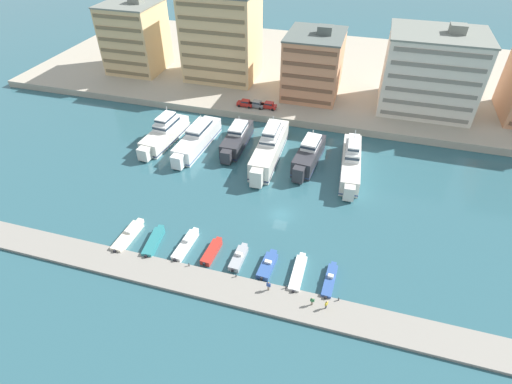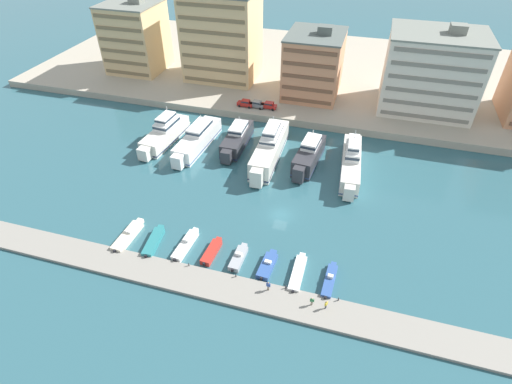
% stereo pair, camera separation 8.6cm
% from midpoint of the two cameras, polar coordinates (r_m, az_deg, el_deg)
% --- Properties ---
extents(ground_plane, '(400.00, 400.00, 0.00)m').
position_cam_midpoint_polar(ground_plane, '(73.61, 3.48, -3.30)').
color(ground_plane, '#2D5B66').
extents(quay_promenade, '(180.00, 70.00, 1.81)m').
position_cam_midpoint_polar(quay_promenade, '(131.42, 10.68, 16.43)').
color(quay_promenade, '#ADA38E').
rests_on(quay_promenade, ground).
extents(pier_dock, '(120.00, 5.31, 0.50)m').
position_cam_midpoint_polar(pier_dock, '(61.07, -0.71, -14.46)').
color(pier_dock, gray).
rests_on(pier_dock, ground).
extents(yacht_ivory_far_left, '(5.71, 18.40, 7.85)m').
position_cam_midpoint_polar(yacht_ivory_far_left, '(95.72, -12.95, 8.22)').
color(yacht_ivory_far_left, silver).
rests_on(yacht_ivory_far_left, ground).
extents(yacht_white_left, '(5.40, 19.92, 6.78)m').
position_cam_midpoint_polar(yacht_white_left, '(92.30, -8.43, 7.50)').
color(yacht_white_left, white).
rests_on(yacht_white_left, ground).
extents(yacht_charcoal_mid_left, '(4.24, 16.23, 6.54)m').
position_cam_midpoint_polar(yacht_charcoal_mid_left, '(91.73, -2.79, 7.62)').
color(yacht_charcoal_mid_left, '#333338').
rests_on(yacht_charcoal_mid_left, ground).
extents(yacht_ivory_center_left, '(4.73, 22.73, 8.83)m').
position_cam_midpoint_polar(yacht_ivory_center_left, '(87.04, 1.91, 6.34)').
color(yacht_ivory_center_left, silver).
rests_on(yacht_ivory_center_left, ground).
extents(yacht_charcoal_center, '(5.39, 16.12, 7.18)m').
position_cam_midpoint_polar(yacht_charcoal_center, '(86.18, 7.50, 5.29)').
color(yacht_charcoal_center, '#333338').
rests_on(yacht_charcoal_center, ground).
extents(yacht_ivory_center_right, '(4.94, 21.15, 8.26)m').
position_cam_midpoint_polar(yacht_ivory_center_right, '(85.52, 13.40, 4.32)').
color(yacht_ivory_center_right, silver).
rests_on(yacht_ivory_center_right, ground).
extents(motorboat_cream_far_left, '(2.33, 8.38, 1.42)m').
position_cam_midpoint_polar(motorboat_cream_far_left, '(72.25, -17.82, -5.98)').
color(motorboat_cream_far_left, beige).
rests_on(motorboat_cream_far_left, ground).
extents(motorboat_teal_left, '(2.48, 7.48, 1.06)m').
position_cam_midpoint_polar(motorboat_teal_left, '(69.96, -14.42, -6.90)').
color(motorboat_teal_left, teal).
rests_on(motorboat_teal_left, ground).
extents(motorboat_white_mid_left, '(2.11, 7.90, 1.55)m').
position_cam_midpoint_polar(motorboat_white_mid_left, '(68.34, -10.04, -7.44)').
color(motorboat_white_mid_left, white).
rests_on(motorboat_white_mid_left, ground).
extents(motorboat_red_center_left, '(1.94, 6.38, 0.94)m').
position_cam_midpoint_polar(motorboat_red_center_left, '(66.72, -6.36, -8.47)').
color(motorboat_red_center_left, red).
rests_on(motorboat_red_center_left, ground).
extents(motorboat_grey_center, '(1.87, 6.13, 1.39)m').
position_cam_midpoint_polar(motorboat_grey_center, '(65.48, -2.52, -9.36)').
color(motorboat_grey_center, '#9EA3A8').
rests_on(motorboat_grey_center, ground).
extents(motorboat_blue_center_right, '(2.34, 6.44, 1.28)m').
position_cam_midpoint_polar(motorboat_blue_center_right, '(64.39, 1.64, -10.42)').
color(motorboat_blue_center_right, '#33569E').
rests_on(motorboat_blue_center_right, ground).
extents(motorboat_white_mid_right, '(1.73, 8.08, 0.90)m').
position_cam_midpoint_polar(motorboat_white_mid_right, '(63.71, 5.98, -11.43)').
color(motorboat_white_mid_right, white).
rests_on(motorboat_white_mid_right, ground).
extents(motorboat_blue_right, '(1.81, 7.32, 1.39)m').
position_cam_midpoint_polar(motorboat_blue_right, '(63.39, 10.45, -12.34)').
color(motorboat_blue_right, '#33569E').
rests_on(motorboat_blue_right, ground).
extents(car_red_far_left, '(4.15, 2.03, 1.80)m').
position_cam_midpoint_polar(car_red_far_left, '(105.73, -1.59, 12.60)').
color(car_red_far_left, red).
rests_on(car_red_far_left, quay_promenade).
extents(car_grey_left, '(4.23, 2.20, 1.80)m').
position_cam_midpoint_polar(car_grey_left, '(105.17, 0.01, 12.46)').
color(car_grey_left, slate).
rests_on(car_grey_left, quay_promenade).
extents(car_red_mid_left, '(4.21, 2.15, 1.80)m').
position_cam_midpoint_polar(car_red_mid_left, '(104.63, 1.79, 12.30)').
color(car_red_mid_left, red).
rests_on(car_red_mid_left, quay_promenade).
extents(apartment_block_far_left, '(15.48, 15.95, 21.07)m').
position_cam_midpoint_polar(apartment_block_far_left, '(131.69, -16.87, 20.44)').
color(apartment_block_far_left, '#E0BC84').
rests_on(apartment_block_far_left, quay_promenade).
extents(apartment_block_left, '(20.23, 14.81, 25.48)m').
position_cam_midpoint_polar(apartment_block_left, '(120.15, -4.97, 21.26)').
color(apartment_block_left, '#E0BC84').
rests_on(apartment_block_left, quay_promenade).
extents(apartment_block_mid_left, '(14.36, 17.00, 18.08)m').
position_cam_midpoint_polar(apartment_block_mid_left, '(111.27, 8.20, 17.59)').
color(apartment_block_mid_left, tan).
rests_on(apartment_block_mid_left, quay_promenade).
extents(apartment_block_center_left, '(22.36, 17.58, 20.86)m').
position_cam_midpoint_polar(apartment_block_center_left, '(110.58, 23.64, 15.48)').
color(apartment_block_center_left, silver).
rests_on(apartment_block_center_left, quay_promenade).
extents(pedestrian_near_edge, '(0.61, 0.23, 1.59)m').
position_cam_midpoint_polar(pedestrian_near_edge, '(59.49, 7.99, -15.12)').
color(pedestrian_near_edge, '#7A6B56').
rests_on(pedestrian_near_edge, pier_dock).
extents(pedestrian_mid_deck, '(0.42, 0.54, 1.61)m').
position_cam_midpoint_polar(pedestrian_mid_deck, '(59.43, 9.99, -15.49)').
color(pedestrian_mid_deck, '#282D3D').
rests_on(pedestrian_mid_deck, pier_dock).
extents(pedestrian_far_side, '(0.67, 0.29, 1.74)m').
position_cam_midpoint_polar(pedestrian_far_side, '(60.50, 1.76, -13.20)').
color(pedestrian_far_side, '#7A6B56').
rests_on(pedestrian_far_side, pier_dock).
extents(bollard_west, '(0.20, 0.20, 0.61)m').
position_cam_midpoint_polar(bollard_west, '(64.88, -9.60, -10.17)').
color(bollard_west, '#2D2D33').
rests_on(bollard_west, pier_dock).
extents(bollard_west_mid, '(0.20, 0.20, 0.61)m').
position_cam_midpoint_polar(bollard_west_mid, '(62.67, -2.91, -11.80)').
color(bollard_west_mid, '#2D2D33').
rests_on(bollard_west_mid, pier_dock).
extents(bollard_east_mid, '(0.20, 0.20, 0.61)m').
position_cam_midpoint_polar(bollard_east_mid, '(61.38, 4.25, -13.35)').
color(bollard_east_mid, '#2D2D33').
rests_on(bollard_east_mid, pier_dock).
extents(bollard_east, '(0.20, 0.20, 0.61)m').
position_cam_midpoint_polar(bollard_east, '(61.08, 11.69, -14.73)').
color(bollard_east, '#2D2D33').
rests_on(bollard_east, pier_dock).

